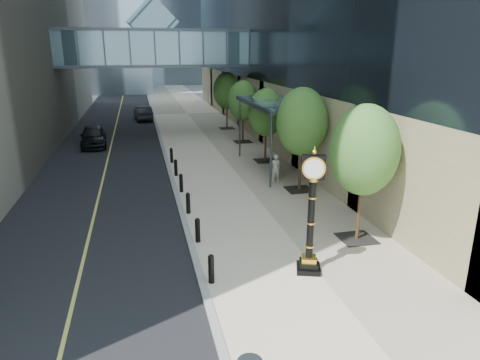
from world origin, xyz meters
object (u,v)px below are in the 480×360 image
pedestrian (275,168)px  car_far (143,113)px  car_near (93,136)px  street_clock (311,221)px

pedestrian → car_far: bearing=-73.4°
car_near → car_far: car_near is taller
street_clock → pedestrian: size_ratio=2.63×
pedestrian → car_near: size_ratio=0.34×
car_near → car_far: (4.09, 12.62, -0.06)m
street_clock → car_near: size_ratio=0.90×
pedestrian → car_far: 26.09m
street_clock → car_far: 35.72m
car_near → pedestrian: bearing=-52.6°
pedestrian → car_near: pedestrian is taller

